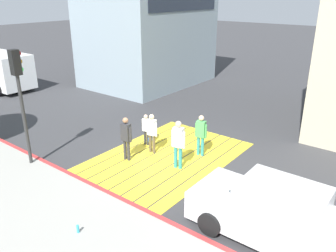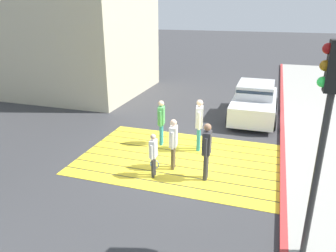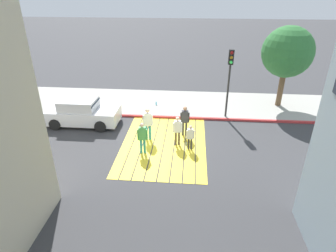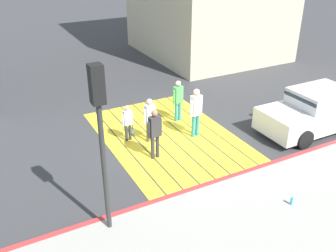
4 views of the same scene
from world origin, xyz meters
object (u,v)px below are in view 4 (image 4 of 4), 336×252
pedestrian_adult_trailing (196,109)px  pedestrian_adult_side (155,131)px  pedestrian_child_with_racket (128,121)px  pedestrian_teen_behind (150,117)px  pedestrian_adult_lead (178,98)px  water_bottle (292,201)px  car_parked_near_curb (316,111)px  traffic_light_corner (100,119)px

pedestrian_adult_trailing → pedestrian_adult_side: (-0.66, 1.92, -0.06)m
pedestrian_child_with_racket → pedestrian_teen_behind: bearing=-121.6°
pedestrian_adult_trailing → pedestrian_adult_lead: bearing=-2.6°
pedestrian_adult_lead → pedestrian_child_with_racket: bearing=103.7°
water_bottle → car_parked_near_curb: bearing=-52.9°
traffic_light_corner → pedestrian_teen_behind: size_ratio=2.64×
traffic_light_corner → pedestrian_adult_trailing: (3.14, -4.40, -1.97)m
pedestrian_adult_lead → pedestrian_adult_side: size_ratio=0.96×
car_parked_near_curb → pedestrian_adult_trailing: pedestrian_adult_trailing is taller
car_parked_near_curb → water_bottle: size_ratio=19.58×
pedestrian_teen_behind → pedestrian_adult_trailing: bearing=-105.1°
pedestrian_adult_lead → pedestrian_teen_behind: bearing=120.2°
pedestrian_teen_behind → traffic_light_corner: bearing=141.7°
pedestrian_adult_lead → pedestrian_adult_trailing: 1.39m
pedestrian_adult_lead → pedestrian_teen_behind: size_ratio=1.03×
pedestrian_adult_lead → pedestrian_adult_trailing: size_ratio=0.91×
traffic_light_corner → pedestrian_child_with_racket: traffic_light_corner is taller
pedestrian_adult_trailing → water_bottle: bearing=-178.1°
pedestrian_adult_side → pedestrian_teen_behind: bearing=-17.1°
water_bottle → pedestrian_adult_lead: (6.01, 0.09, 0.73)m
pedestrian_adult_side → pedestrian_child_with_racket: (1.49, 0.32, -0.24)m
pedestrian_teen_behind → pedestrian_child_with_racket: (0.40, 0.65, -0.17)m
pedestrian_adult_lead → pedestrian_adult_side: (-2.05, 1.98, 0.04)m
water_bottle → pedestrian_child_with_racket: (5.45, 2.39, 0.53)m
water_bottle → pedestrian_teen_behind: pedestrian_teen_behind is taller
water_bottle → pedestrian_child_with_racket: size_ratio=0.16×
pedestrian_adult_lead → pedestrian_child_with_racket: 2.38m
water_bottle → pedestrian_adult_lead: pedestrian_adult_lead is taller
traffic_light_corner → pedestrian_teen_behind: bearing=-38.3°
car_parked_near_curb → pedestrian_child_with_racket: size_ratio=3.20×
car_parked_near_curb → pedestrian_adult_side: pedestrian_adult_side is taller
pedestrian_adult_trailing → pedestrian_teen_behind: 1.65m
traffic_light_corner → pedestrian_adult_side: 4.05m
pedestrian_teen_behind → pedestrian_child_with_racket: bearing=58.4°
pedestrian_adult_side → car_parked_near_curb: bearing=-98.4°
pedestrian_adult_side → pedestrian_child_with_racket: size_ratio=1.27×
water_bottle → pedestrian_adult_lead: size_ratio=0.13×
water_bottle → pedestrian_adult_lead: 6.05m
pedestrian_adult_trailing → car_parked_near_curb: bearing=-110.4°
traffic_light_corner → pedestrian_adult_trailing: traffic_light_corner is taller
traffic_light_corner → pedestrian_child_with_racket: 5.06m
water_bottle → pedestrian_adult_trailing: bearing=1.9°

